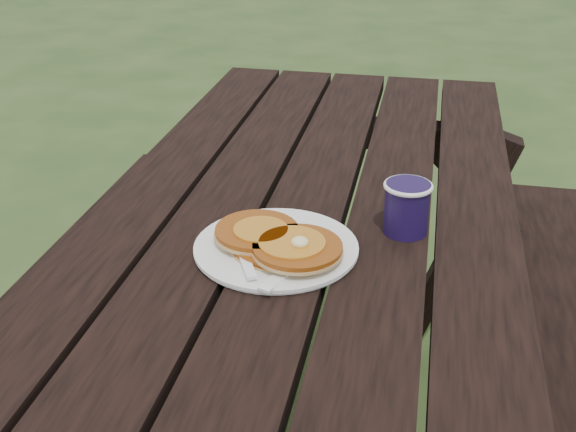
% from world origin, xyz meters
% --- Properties ---
extents(picnic_table, '(1.36, 1.80, 0.75)m').
position_xyz_m(picnic_table, '(0.00, 0.00, 0.37)').
color(picnic_table, black).
rests_on(picnic_table, ground).
extents(plate, '(0.26, 0.26, 0.01)m').
position_xyz_m(plate, '(-0.02, -0.12, 0.76)').
color(plate, white).
rests_on(plate, picnic_table).
extents(pancake_stack, '(0.21, 0.18, 0.04)m').
position_xyz_m(pancake_stack, '(-0.01, -0.14, 0.77)').
color(pancake_stack, '#924510').
rests_on(pancake_stack, plate).
extents(knife, '(0.08, 0.18, 0.00)m').
position_xyz_m(knife, '(0.02, -0.17, 0.76)').
color(knife, white).
rests_on(knife, plate).
extents(fork, '(0.10, 0.16, 0.01)m').
position_xyz_m(fork, '(-0.05, -0.19, 0.77)').
color(fork, white).
rests_on(fork, plate).
extents(coffee_cup, '(0.08, 0.08, 0.09)m').
position_xyz_m(coffee_cup, '(0.18, -0.02, 0.80)').
color(coffee_cup, '#180C36').
rests_on(coffee_cup, picnic_table).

